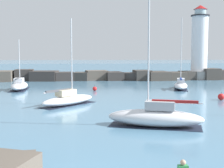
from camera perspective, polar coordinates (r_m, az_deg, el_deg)
The scene contains 9 objects.
open_sea_beyond at distance 124.37m, azimuth -4.41°, elevation 2.95°, with size 400.00×116.00×0.01m.
breakwater_jetty at distance 64.51m, azimuth -3.12°, elevation 1.53°, with size 57.60×6.81×2.39m.
lighthouse at distance 69.23m, azimuth 15.69°, elevation 6.52°, with size 4.56×4.56×15.67m.
sailboat_moored_0 at distance 49.02m, azimuth -16.58°, elevation -0.24°, with size 2.78×7.42×7.60m.
sailboat_moored_1 at distance 33.19m, azimuth -8.01°, elevation -2.77°, with size 6.20×6.45×9.08m.
sailboat_moored_3 at distance 23.38m, azimuth 7.97°, elevation -5.91°, with size 7.42×4.22×11.18m.
sailboat_moored_5 at distance 49.18m, azimuth 12.45°, elevation -0.16°, with size 3.84×7.29×10.95m.
mooring_buoy_orange_near at distance 45.68m, azimuth -3.18°, elevation -0.87°, with size 0.63×0.63×0.83m.
mooring_buoy_far_side at distance 38.57m, azimuth 19.33°, elevation -2.23°, with size 0.77×0.77×0.97m.
Camera 1 is at (-0.04, -10.57, 5.30)m, focal length 50.00 mm.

